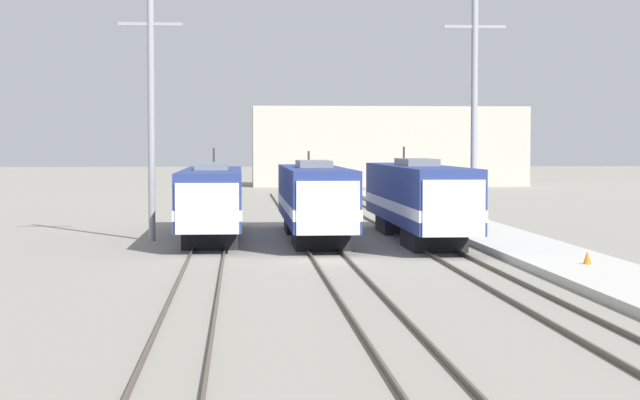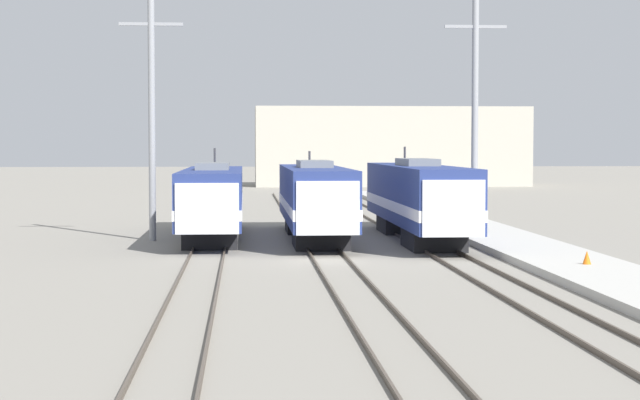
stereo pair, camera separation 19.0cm
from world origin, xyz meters
name	(u,v)px [view 1 (the left image)]	position (x,y,z in m)	size (l,w,h in m)	color
ground_plane	(329,259)	(0.00, 0.00, 0.00)	(400.00, 400.00, 0.00)	gray
rail_pair_far_left	(206,258)	(-5.16, 0.00, 0.07)	(1.51, 120.00, 0.15)	#4C4238
rail_pair_center	(329,257)	(0.00, 0.00, 0.07)	(1.51, 120.00, 0.15)	#4C4238
rail_pair_far_right	(450,256)	(5.16, 0.00, 0.07)	(1.51, 120.00, 0.15)	#4C4238
locomotive_far_left	(212,200)	(-5.16, 9.62, 2.02)	(3.02, 17.60, 4.64)	black
locomotive_center	(314,199)	(0.00, 8.97, 2.08)	(2.98, 17.88, 4.48)	black
locomotive_far_right	(418,199)	(5.16, 8.16, 2.12)	(2.91, 19.02, 4.71)	black
catenary_tower_left	(151,113)	(-8.15, 9.21, 6.39)	(3.18, 0.34, 12.28)	gray
catenary_tower_right	(474,114)	(8.20, 9.21, 6.39)	(3.18, 0.34, 12.28)	gray
platform	(543,253)	(9.19, 0.00, 0.15)	(4.00, 120.00, 0.31)	#B7B5AD
traffic_cone	(587,257)	(9.31, -5.51, 0.56)	(0.32, 0.32, 0.51)	orange
depot_building	(388,147)	(13.92, 82.10, 4.67)	(32.26, 8.97, 9.34)	#B2AD9E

